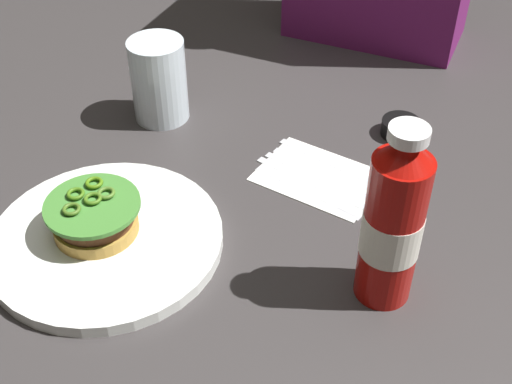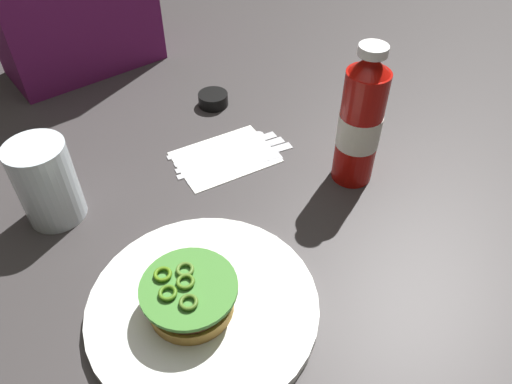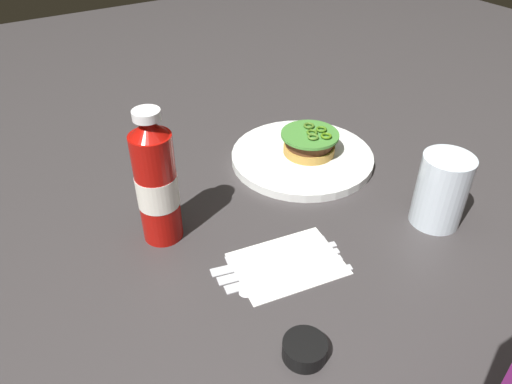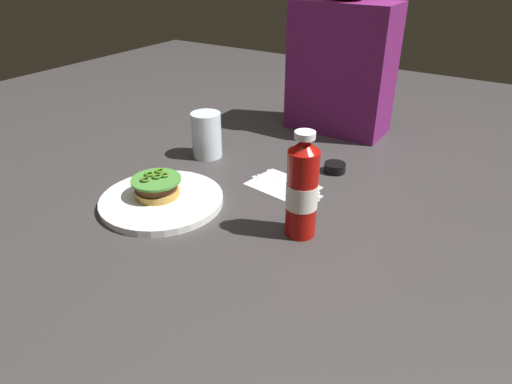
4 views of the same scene
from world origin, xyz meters
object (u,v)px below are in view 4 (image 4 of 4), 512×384
object	(u,v)px
burger_sandwich	(157,187)
fork_utensil	(279,192)
ketchup_bottle	(302,190)
napkin	(283,185)
condiment_cup	(335,168)
butter_knife	(295,185)
spoon_utensil	(299,183)
table_knife	(286,190)
water_glass	(207,135)
dinner_plate	(162,200)
steak_knife	(290,188)
diner_person	(343,53)

from	to	relation	value
burger_sandwich	fork_utensil	xyz separation A→B (m)	(0.23, 0.20, -0.04)
burger_sandwich	ketchup_bottle	xyz separation A→B (m)	(0.36, 0.06, 0.07)
burger_sandwich	napkin	bearing A→B (deg)	47.10
condiment_cup	napkin	distance (m)	0.17
burger_sandwich	butter_knife	world-z (taller)	burger_sandwich
condiment_cup	spoon_utensil	distance (m)	0.13
condiment_cup	table_knife	bearing A→B (deg)	-107.61
butter_knife	napkin	bearing A→B (deg)	-154.49
napkin	spoon_utensil	bearing A→B (deg)	40.50
water_glass	table_knife	bearing A→B (deg)	-13.10
water_glass	dinner_plate	bearing A→B (deg)	-74.10
spoon_utensil	fork_utensil	bearing A→B (deg)	-107.18
dinner_plate	steak_knife	size ratio (longest dim) A/B	1.44
steak_knife	diner_person	xyz separation A→B (m)	(-0.08, 0.47, 0.25)
water_glass	fork_utensil	size ratio (longest dim) A/B	0.76
dinner_plate	napkin	distance (m)	0.32
napkin	table_knife	bearing A→B (deg)	-46.19
ketchup_bottle	steak_knife	world-z (taller)	ketchup_bottle
fork_utensil	napkin	bearing A→B (deg)	106.82
steak_knife	condiment_cup	bearing A→B (deg)	71.18
burger_sandwich	diner_person	distance (m)	0.75
steak_knife	table_knife	bearing A→B (deg)	-96.99
dinner_plate	butter_knife	size ratio (longest dim) A/B	1.50
water_glass	butter_knife	size ratio (longest dim) A/B	0.67
dinner_plate	table_knife	xyz separation A→B (m)	(0.23, 0.22, -0.00)
ketchup_bottle	table_knife	xyz separation A→B (m)	(-0.12, 0.15, -0.10)
burger_sandwich	table_knife	world-z (taller)	burger_sandwich
ketchup_bottle	water_glass	size ratio (longest dim) A/B	1.79
water_glass	spoon_utensil	size ratio (longest dim) A/B	0.72
dinner_plate	table_knife	world-z (taller)	dinner_plate
butter_knife	spoon_utensil	bearing A→B (deg)	69.79
condiment_cup	butter_knife	size ratio (longest dim) A/B	0.30
ketchup_bottle	condiment_cup	xyz separation A→B (m)	(-0.06, 0.32, -0.10)
condiment_cup	burger_sandwich	bearing A→B (deg)	-127.61
spoon_utensil	dinner_plate	bearing A→B (deg)	-131.61
table_knife	butter_knife	distance (m)	0.04
ketchup_bottle	spoon_utensil	distance (m)	0.25
spoon_utensil	water_glass	bearing A→B (deg)	176.63
diner_person	butter_knife	bearing A→B (deg)	-79.71
fork_utensil	dinner_plate	bearing A→B (deg)	-137.47
fork_utensil	ketchup_bottle	bearing A→B (deg)	-45.76
napkin	fork_utensil	xyz separation A→B (m)	(0.01, -0.04, 0.00)
burger_sandwich	butter_knife	bearing A→B (deg)	45.24
burger_sandwich	ketchup_bottle	distance (m)	0.37
diner_person	napkin	bearing A→B (deg)	-83.38
burger_sandwich	table_knife	bearing A→B (deg)	41.07
dinner_plate	napkin	xyz separation A→B (m)	(0.20, 0.24, -0.01)
dinner_plate	butter_knife	xyz separation A→B (m)	(0.23, 0.25, -0.00)
table_knife	butter_knife	bearing A→B (deg)	83.23
table_knife	spoon_utensil	bearing A→B (deg)	79.20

